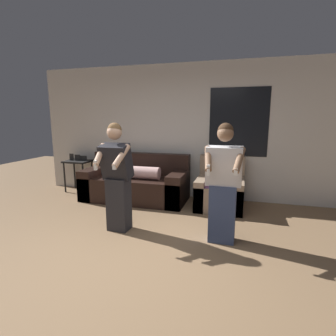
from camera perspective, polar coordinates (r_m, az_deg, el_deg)
ground_plane at (r=3.18m, az=-10.55°, el=-20.21°), size 14.00×14.00×0.00m
wall_back at (r=5.44m, az=2.68°, el=7.88°), size 6.20×0.07×2.70m
couch at (r=5.36m, az=-7.00°, el=-3.35°), size 2.07×0.93×0.91m
armchair at (r=4.95m, az=11.28°, el=-4.80°), size 0.84×0.89×0.93m
side_table at (r=6.20m, az=-18.99°, el=0.61°), size 0.55×0.44×0.85m
person_left at (r=3.81m, az=-11.04°, el=-2.10°), size 0.47×0.51×1.57m
person_right at (r=3.48m, az=11.95°, el=-3.56°), size 0.52×0.47×1.57m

